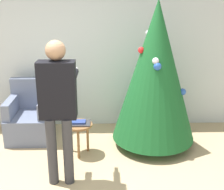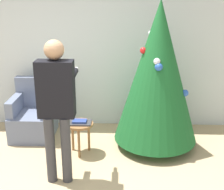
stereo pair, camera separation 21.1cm
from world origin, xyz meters
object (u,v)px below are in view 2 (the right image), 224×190
object	(u,v)px
christmas_tree	(158,73)
armchair	(34,116)
side_stool	(80,128)
person_standing	(56,100)

from	to	relation	value
christmas_tree	armchair	world-z (taller)	christmas_tree
side_stool	christmas_tree	bearing A→B (deg)	13.94
christmas_tree	person_standing	xyz separation A→B (m)	(-1.27, -0.93, -0.09)
christmas_tree	side_stool	world-z (taller)	christmas_tree
side_stool	person_standing	bearing A→B (deg)	-104.21
christmas_tree	person_standing	bearing A→B (deg)	-143.76
christmas_tree	person_standing	distance (m)	1.57
christmas_tree	armchair	xyz separation A→B (m)	(-1.92, 0.30, -0.81)
armchair	side_stool	bearing A→B (deg)	-34.83
side_stool	armchair	bearing A→B (deg)	145.17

